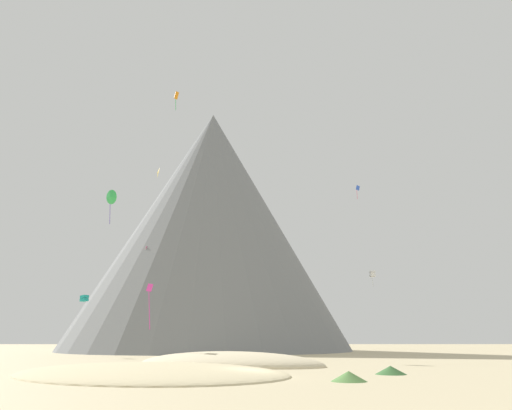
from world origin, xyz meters
TOP-DOWN VIEW (x-y plane):
  - ground_plane at (0.00, 0.00)m, footprint 400.00×400.00m
  - dune_foreground_left at (-2.54, 15.99)m, footprint 24.14×19.46m
  - dune_foreground_right at (-8.30, 3.42)m, footprint 31.24×30.99m
  - bush_mid_center at (-11.39, -0.23)m, footprint 1.55×1.55m
  - bush_near_right at (6.32, -3.55)m, footprint 2.57×2.57m
  - bush_scatter_east at (-10.23, 8.98)m, footprint 1.98×1.98m
  - bush_near_left at (10.95, 2.79)m, footprint 2.85×2.85m
  - rock_massif at (-8.98, 77.10)m, footprint 78.06×78.06m
  - kite_green_mid at (-23.37, 38.44)m, footprint 2.45×1.90m
  - kite_orange_high at (-11.81, 29.45)m, footprint 0.70×0.41m
  - kite_blue_high at (19.18, 44.68)m, footprint 0.88×0.84m
  - kite_magenta_low at (-12.19, 20.15)m, footprint 0.77×0.75m
  - kite_gold_high at (-16.86, 43.69)m, footprint 1.04×2.02m
  - kite_white_mid at (24.28, 57.96)m, footprint 1.09×1.11m
  - kite_teal_low at (-26.90, 40.76)m, footprint 1.36×1.35m
  - kite_pink_mid at (-21.35, 59.13)m, footprint 0.67×0.87m

SIDE VIEW (x-z plane):
  - ground_plane at x=0.00m, z-range 0.00..0.00m
  - dune_foreground_left at x=-2.54m, z-range -1.44..1.44m
  - dune_foreground_right at x=-8.30m, z-range -0.81..0.81m
  - bush_scatter_east at x=-10.23m, z-range 0.00..0.49m
  - bush_mid_center at x=-11.39m, z-range 0.00..0.63m
  - bush_near_left at x=10.95m, z-range 0.00..0.66m
  - bush_near_right at x=6.32m, z-range 0.00..0.67m
  - kite_magenta_low at x=-12.19m, z-range 4.83..10.14m
  - kite_teal_low at x=-26.90m, z-range 8.43..9.47m
  - kite_white_mid at x=24.28m, z-range 13.64..16.73m
  - kite_pink_mid at x=-21.35m, z-range 17.78..21.76m
  - kite_green_mid at x=-23.37m, z-range 22.31..28.17m
  - rock_massif at x=-8.98m, z-range -2.03..57.40m
  - kite_blue_high at x=19.18m, z-range 27.55..30.03m
  - kite_gold_high at x=-16.86m, z-range 30.53..32.48m
  - kite_orange_high at x=-11.81m, z-range 37.14..40.31m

